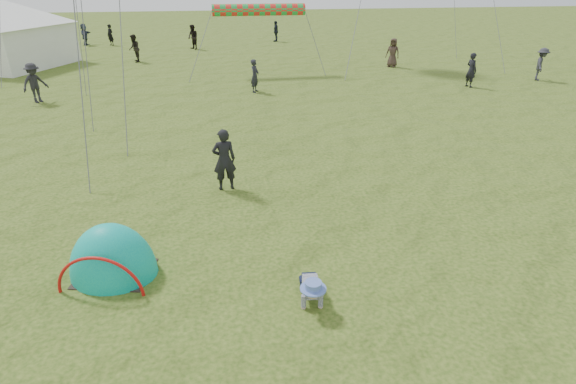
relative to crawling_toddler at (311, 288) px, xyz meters
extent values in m
plane|color=#243F0E|center=(-0.32, -0.27, -0.32)|extent=(140.00, 140.00, 0.00)
ellipsoid|color=#019296|center=(-3.63, 1.47, -0.32)|extent=(1.95, 1.73, 2.17)
imported|color=black|center=(-1.31, 5.01, 0.54)|extent=(0.66, 0.48, 1.70)
imported|color=black|center=(-9.28, 33.59, 0.49)|extent=(0.70, 0.68, 1.61)
imported|color=#232227|center=(-9.34, 15.60, 0.56)|extent=(1.25, 1.27, 1.75)
imported|color=black|center=(-14.83, 34.00, 0.47)|extent=(0.89, 0.91, 1.58)
imported|color=#30374A|center=(-11.36, 34.11, 0.51)|extent=(0.70, 1.59, 1.66)
imported|color=black|center=(0.61, 15.92, 0.47)|extent=(0.59, 0.68, 1.58)
imported|color=black|center=(-2.66, 30.38, 0.58)|extent=(1.06, 1.11, 1.80)
imported|color=#1C202C|center=(4.19, 33.62, 0.52)|extent=(0.76, 1.06, 1.67)
imported|color=#2E2D35|center=(16.19, 16.01, 0.54)|extent=(1.18, 1.27, 1.72)
imported|color=#3C2C25|center=(9.72, 21.07, 0.54)|extent=(1.00, 0.95, 1.72)
imported|color=black|center=(11.63, 15.18, 0.54)|extent=(0.55, 0.71, 1.71)
imported|color=black|center=(-6.33, 25.42, 0.55)|extent=(0.79, 0.94, 1.74)
cylinder|color=red|center=(1.40, 20.66, 3.14)|extent=(5.19, 0.64, 0.64)
camera|label=1|loc=(-1.47, -6.23, 5.03)|focal=28.00mm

